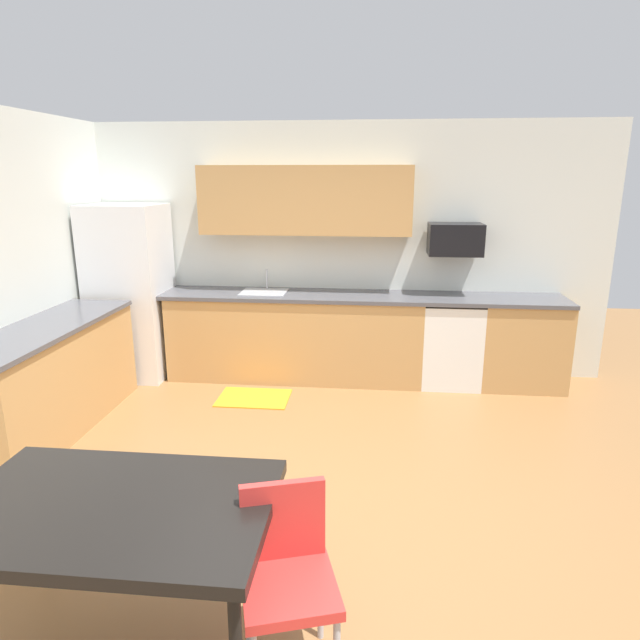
# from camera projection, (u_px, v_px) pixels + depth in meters

# --- Properties ---
(ground_plane) EXTENTS (12.00, 12.00, 0.00)m
(ground_plane) POSITION_uv_depth(u_px,v_px,m) (305.00, 496.00, 3.81)
(ground_plane) COLOR olive
(wall_back) EXTENTS (5.80, 0.10, 2.70)m
(wall_back) POSITION_uv_depth(u_px,v_px,m) (335.00, 251.00, 6.02)
(wall_back) COLOR silver
(wall_back) RESTS_ON ground
(cabinet_run_back) EXTENTS (2.69, 0.60, 0.90)m
(cabinet_run_back) POSITION_uv_depth(u_px,v_px,m) (295.00, 338.00, 5.95)
(cabinet_run_back) COLOR tan
(cabinet_run_back) RESTS_ON ground
(cabinet_run_back_right) EXTENTS (0.86, 0.60, 0.90)m
(cabinet_run_back_right) POSITION_uv_depth(u_px,v_px,m) (521.00, 344.00, 5.72)
(cabinet_run_back_right) COLOR tan
(cabinet_run_back_right) RESTS_ON ground
(cabinet_run_left) EXTENTS (0.60, 2.00, 0.90)m
(cabinet_run_left) POSITION_uv_depth(u_px,v_px,m) (50.00, 381.00, 4.69)
(cabinet_run_left) COLOR tan
(cabinet_run_left) RESTS_ON ground
(countertop_back) EXTENTS (4.80, 0.64, 0.04)m
(countertop_back) POSITION_uv_depth(u_px,v_px,m) (332.00, 296.00, 5.79)
(countertop_back) COLOR #4C4C51
(countertop_back) RESTS_ON cabinet_run_back
(countertop_left) EXTENTS (0.64, 2.00, 0.04)m
(countertop_left) POSITION_uv_depth(u_px,v_px,m) (43.00, 328.00, 4.57)
(countertop_left) COLOR #4C4C51
(countertop_left) RESTS_ON cabinet_run_left
(upper_cabinets_back) EXTENTS (2.20, 0.34, 0.70)m
(upper_cabinets_back) POSITION_uv_depth(u_px,v_px,m) (305.00, 200.00, 5.69)
(upper_cabinets_back) COLOR tan
(refrigerator) EXTENTS (0.76, 0.70, 1.86)m
(refrigerator) POSITION_uv_depth(u_px,v_px,m) (130.00, 292.00, 5.92)
(refrigerator) COLOR white
(refrigerator) RESTS_ON ground
(oven_range) EXTENTS (0.60, 0.60, 0.91)m
(oven_range) POSITION_uv_depth(u_px,v_px,m) (450.00, 342.00, 5.79)
(oven_range) COLOR white
(oven_range) RESTS_ON ground
(microwave) EXTENTS (0.54, 0.36, 0.32)m
(microwave) POSITION_uv_depth(u_px,v_px,m) (455.00, 239.00, 5.61)
(microwave) COLOR black
(sink_basin) EXTENTS (0.48, 0.40, 0.14)m
(sink_basin) POSITION_uv_depth(u_px,v_px,m) (264.00, 298.00, 5.87)
(sink_basin) COLOR #A5A8AD
(sink_basin) RESTS_ON countertop_back
(sink_faucet) EXTENTS (0.02, 0.02, 0.24)m
(sink_faucet) POSITION_uv_depth(u_px,v_px,m) (267.00, 280.00, 6.00)
(sink_faucet) COLOR #B2B5BA
(sink_faucet) RESTS_ON countertop_back
(dining_table) EXTENTS (1.40, 0.90, 0.76)m
(dining_table) POSITION_uv_depth(u_px,v_px,m) (114.00, 515.00, 2.43)
(dining_table) COLOR black
(dining_table) RESTS_ON ground
(chair_near_table) EXTENTS (0.50, 0.50, 0.85)m
(chair_near_table) POSITION_uv_depth(u_px,v_px,m) (287.00, 566.00, 2.40)
(chair_near_table) COLOR red
(chair_near_table) RESTS_ON ground
(floor_mat) EXTENTS (0.70, 0.50, 0.01)m
(floor_mat) POSITION_uv_depth(u_px,v_px,m) (254.00, 398.00, 5.47)
(floor_mat) COLOR orange
(floor_mat) RESTS_ON ground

